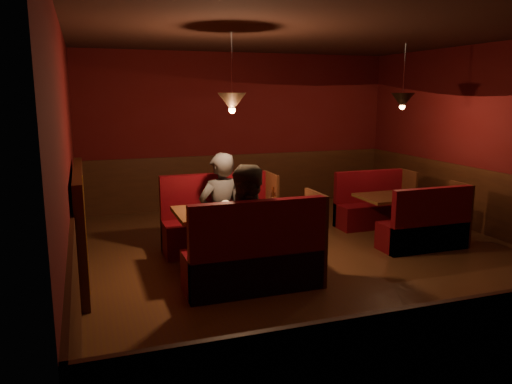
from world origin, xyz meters
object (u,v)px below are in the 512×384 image
object	(u,v)px
diner_a	(221,192)
main_bench_far	(219,226)
main_table	(234,223)
second_bench_near	(426,229)
main_bench_near	(257,262)
second_bench_far	(373,208)
diner_b	(252,212)
second_table	(397,206)

from	to	relation	value
diner_a	main_bench_far	bearing A→B (deg)	-111.81
main_table	second_bench_near	xyz separation A→B (m)	(2.74, -0.17, -0.29)
main_bench_far	main_bench_near	size ratio (longest dim) A/B	1.00
main_table	second_bench_far	distance (m)	3.01
diner_b	second_table	bearing A→B (deg)	37.79
main_table	second_bench_near	distance (m)	2.77
main_bench_far	main_bench_near	xyz separation A→B (m)	(0.00, -1.60, 0.00)
diner_b	diner_a	bearing A→B (deg)	104.75
main_bench_far	second_bench_far	bearing A→B (deg)	8.35
main_bench_near	diner_a	bearing A→B (deg)	91.60
main_table	diner_a	bearing A→B (deg)	92.39
second_bench_far	diner_b	size ratio (longest dim) A/B	0.73
main_bench_far	second_table	xyz separation A→B (m)	(2.70, -0.28, 0.14)
second_bench_near	main_bench_near	bearing A→B (deg)	-167.00
second_bench_far	diner_a	bearing A→B (deg)	-166.84
second_table	main_bench_near	bearing A→B (deg)	-154.07
main_bench_far	diner_a	world-z (taller)	diner_a
diner_a	second_bench_far	bearing A→B (deg)	-179.92
main_table	second_bench_near	bearing A→B (deg)	-3.54
second_bench_near	second_table	bearing A→B (deg)	92.20
main_table	diner_a	distance (m)	0.62
main_bench_far	diner_b	xyz separation A→B (m)	(-0.02, -1.49, 0.54)
main_bench_far	second_bench_near	bearing A→B (deg)	-19.53
main_table	second_bench_near	world-z (taller)	main_table
main_table	main_bench_far	distance (m)	0.84
second_bench_far	diner_a	world-z (taller)	diner_a
second_table	main_table	bearing A→B (deg)	-169.28
second_table	diner_b	xyz separation A→B (m)	(-2.72, -1.21, 0.39)
main_bench_far	diner_b	distance (m)	1.59
second_bench_far	second_bench_near	size ratio (longest dim) A/B	1.00
second_bench_far	diner_b	xyz separation A→B (m)	(-2.75, -1.89, 0.59)
second_bench_far	main_bench_far	bearing A→B (deg)	-171.65
main_table	second_bench_far	xyz separation A→B (m)	(2.74, 1.20, -0.29)
main_bench_far	diner_b	bearing A→B (deg)	-90.70
main_bench_near	diner_a	world-z (taller)	diner_a
second_bench_near	diner_a	bearing A→B (deg)	165.38
main_table	diner_b	xyz separation A→B (m)	(-0.00, -0.69, 0.29)
second_bench_far	second_bench_near	distance (m)	1.37
main_table	second_table	size ratio (longest dim) A/B	1.23
diner_a	diner_b	distance (m)	1.25
second_bench_far	diner_a	distance (m)	2.90
second_table	diner_a	bearing A→B (deg)	179.21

